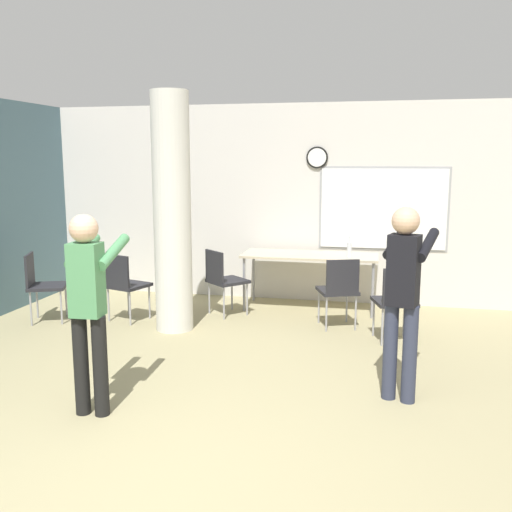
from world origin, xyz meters
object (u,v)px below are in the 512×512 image
chair_mid_room (397,298)px  person_playing_front (89,298)px  chair_by_left_wall (42,282)px  person_playing_side (403,288)px  bottle_on_table (349,249)px  chair_table_right (339,287)px  chair_table_left (223,277)px  chair_near_pillar (124,282)px  folding_table (310,258)px

chair_mid_room → person_playing_front: (-2.42, -2.37, 0.44)m
chair_by_left_wall → person_playing_side: bearing=-18.7°
chair_by_left_wall → person_playing_side: size_ratio=0.53×
chair_mid_room → chair_by_left_wall: bearing=-178.8°
person_playing_side → chair_mid_room: bearing=90.0°
bottle_on_table → chair_table_right: bottle_on_table is taller
chair_mid_room → person_playing_side: bearing=-90.0°
person_playing_side → person_playing_front: size_ratio=1.02×
chair_table_right → person_playing_side: person_playing_side is taller
chair_table_left → chair_near_pillar: same height
folding_table → bottle_on_table: bearing=-11.1°
chair_by_left_wall → person_playing_front: person_playing_front is taller
chair_near_pillar → chair_mid_room: same height
bottle_on_table → chair_table_left: size_ratio=0.31×
chair_table_right → chair_near_pillar: bearing=-174.2°
chair_table_right → person_playing_front: person_playing_front is taller
chair_by_left_wall → bottle_on_table: bearing=18.2°
chair_table_right → chair_table_left: same height
chair_table_left → chair_mid_room: (2.18, -0.67, 0.00)m
chair_by_left_wall → chair_table_right: bearing=7.7°
person_playing_front → chair_table_left: bearing=85.5°
bottle_on_table → person_playing_side: 2.76m
chair_near_pillar → chair_mid_room: bearing=-2.3°
chair_table_right → chair_by_left_wall: bearing=-172.3°
bottle_on_table → chair_mid_room: bearing=-62.5°
chair_near_pillar → bottle_on_table: bearing=20.2°
chair_table_left → chair_mid_room: size_ratio=1.00×
bottle_on_table → person_playing_side: size_ratio=0.16×
folding_table → chair_table_right: 0.97m
folding_table → person_playing_side: size_ratio=1.10×
chair_table_right → person_playing_front: (-1.76, -2.77, 0.44)m
chair_mid_room → chair_by_left_wall: same height
folding_table → chair_mid_room: bearing=-47.9°
chair_table_right → chair_table_left: size_ratio=1.00×
bottle_on_table → chair_table_left: bottle_on_table is taller
bottle_on_table → chair_table_left: (-1.59, -0.46, -0.35)m
bottle_on_table → person_playing_front: size_ratio=0.17×
folding_table → chair_table_left: size_ratio=2.09×
chair_near_pillar → person_playing_side: (3.32, -1.70, 0.46)m
chair_mid_room → person_playing_side: (0.00, -1.56, 0.46)m
chair_table_left → person_playing_side: size_ratio=0.53×
bottle_on_table → person_playing_front: bearing=-117.6°
chair_near_pillar → chair_by_left_wall: size_ratio=1.00×
person_playing_front → person_playing_side: bearing=18.4°
chair_table_right → chair_by_left_wall: same height
chair_by_left_wall → person_playing_side: 4.60m
chair_mid_room → person_playing_front: 3.42m
bottle_on_table → chair_table_right: size_ratio=0.31×
person_playing_front → chair_table_right: bearing=57.6°
chair_table_left → person_playing_front: (-0.24, -3.04, 0.44)m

